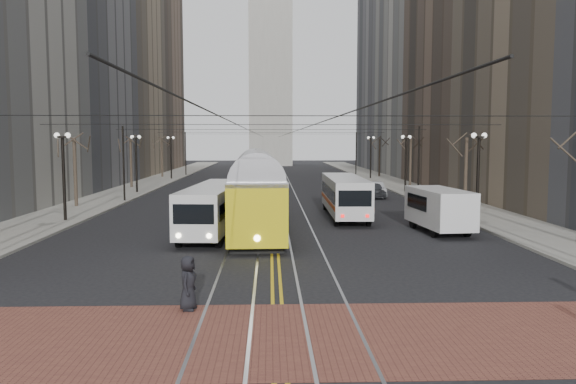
{
  "coord_description": "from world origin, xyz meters",
  "views": [
    {
      "loc": [
        -0.23,
        -19.02,
        5.4
      ],
      "look_at": [
        0.61,
        6.8,
        3.0
      ],
      "focal_mm": 35.0,
      "sensor_mm": 36.0,
      "label": 1
    }
  ],
  "objects": [
    {
      "name": "streetcar_rails",
      "position": [
        0.0,
        45.0,
        0.0
      ],
      "size": [
        4.8,
        130.0,
        0.02
      ],
      "primitive_type": "cube",
      "color": "gray",
      "rests_on": "ground"
    },
    {
      "name": "street_trees",
      "position": [
        0.0,
        35.25,
        2.8
      ],
      "size": [
        31.68,
        53.28,
        5.6
      ],
      "color": "#382D23",
      "rests_on": "ground"
    },
    {
      "name": "trolley_wires",
      "position": [
        0.0,
        34.83,
        3.77
      ],
      "size": [
        25.96,
        120.0,
        6.6
      ],
      "color": "black",
      "rests_on": "ground"
    },
    {
      "name": "pedestrian_a",
      "position": [
        -2.84,
        -1.5,
        0.89
      ],
      "size": [
        0.68,
        0.93,
        1.75
      ],
      "primitive_type": "imported",
      "rotation": [
        0.0,
        0.0,
        1.42
      ],
      "color": "black",
      "rests_on": "crosswalk_band"
    },
    {
      "name": "centre_lines",
      "position": [
        0.0,
        45.0,
        0.01
      ],
      "size": [
        0.42,
        130.0,
        0.01
      ],
      "primitive_type": "cube",
      "color": "gold",
      "rests_on": "ground"
    },
    {
      "name": "streetcar",
      "position": [
        -1.05,
        14.27,
        1.84
      ],
      "size": [
        3.34,
        15.67,
        3.68
      ],
      "primitive_type": "cube",
      "rotation": [
        0.0,
        0.0,
        0.03
      ],
      "color": "gold",
      "rests_on": "ground"
    },
    {
      "name": "building_right_far",
      "position": [
        25.5,
        86.0,
        20.0
      ],
      "size": [
        16.0,
        20.0,
        40.0
      ],
      "primitive_type": "cube",
      "color": "slate",
      "rests_on": "ground"
    },
    {
      "name": "building_left_mid",
      "position": [
        -25.5,
        46.0,
        17.0
      ],
      "size": [
        16.0,
        20.0,
        34.0
      ],
      "primitive_type": "cube",
      "color": "slate",
      "rests_on": "ground"
    },
    {
      "name": "lamp_posts",
      "position": [
        -0.0,
        28.75,
        2.8
      ],
      "size": [
        27.6,
        57.2,
        5.6
      ],
      "color": "black",
      "rests_on": "ground"
    },
    {
      "name": "rear_bus",
      "position": [
        5.0,
        19.86,
        1.41
      ],
      "size": [
        2.53,
        10.84,
        2.82
      ],
      "primitive_type": "cube",
      "rotation": [
        0.0,
        0.0,
        -0.02
      ],
      "color": "silver",
      "rests_on": "ground"
    },
    {
      "name": "sedan_grey",
      "position": [
        9.55,
        33.04,
        0.72
      ],
      "size": [
        1.73,
        4.23,
        1.44
      ],
      "primitive_type": "imported",
      "rotation": [
        0.0,
        0.0,
        0.01
      ],
      "color": "#3A3D41",
      "rests_on": "ground"
    },
    {
      "name": "transit_bus",
      "position": [
        -3.5,
        13.29,
        1.39
      ],
      "size": [
        3.11,
        11.27,
        2.78
      ],
      "primitive_type": "cube",
      "rotation": [
        0.0,
        0.0,
        -0.07
      ],
      "color": "silver",
      "rests_on": "ground"
    },
    {
      "name": "crosswalk_band",
      "position": [
        0.0,
        -4.0,
        0.01
      ],
      "size": [
        25.0,
        6.0,
        0.01
      ],
      "primitive_type": "cube",
      "color": "brown",
      "rests_on": "ground"
    },
    {
      "name": "sedan_silver",
      "position": [
        9.81,
        33.92,
        0.71
      ],
      "size": [
        1.52,
        4.3,
        1.42
      ],
      "primitive_type": "imported",
      "rotation": [
        0.0,
        0.0,
        -0.01
      ],
      "color": "#B6B8BE",
      "rests_on": "ground"
    },
    {
      "name": "building_left_far",
      "position": [
        -25.5,
        86.0,
        20.0
      ],
      "size": [
        16.0,
        20.0,
        40.0
      ],
      "primitive_type": "cube",
      "color": "brown",
      "rests_on": "ground"
    },
    {
      "name": "sidewalk_left",
      "position": [
        -15.0,
        45.0,
        0.07
      ],
      "size": [
        5.0,
        140.0,
        0.15
      ],
      "primitive_type": "cube",
      "color": "gray",
      "rests_on": "ground"
    },
    {
      "name": "ground",
      "position": [
        0.0,
        0.0,
        0.0
      ],
      "size": [
        260.0,
        260.0,
        0.0
      ],
      "primitive_type": "plane",
      "color": "black",
      "rests_on": "ground"
    },
    {
      "name": "building_right_midfar",
      "position": [
        27.5,
        66.0,
        26.0
      ],
      "size": [
        20.0,
        20.0,
        52.0
      ],
      "primitive_type": "cube",
      "color": "#9E9C94",
      "rests_on": "ground"
    },
    {
      "name": "building_right_mid",
      "position": [
        25.5,
        46.0,
        17.0
      ],
      "size": [
        16.0,
        20.0,
        34.0
      ],
      "primitive_type": "cube",
      "color": "brown",
      "rests_on": "ground"
    },
    {
      "name": "sidewalk_right",
      "position": [
        15.0,
        45.0,
        0.07
      ],
      "size": [
        5.0,
        140.0,
        0.15
      ],
      "primitive_type": "cube",
      "color": "gray",
      "rests_on": "ground"
    },
    {
      "name": "cargo_van",
      "position": [
        9.65,
        13.17,
        1.27
      ],
      "size": [
        2.74,
        5.94,
        2.55
      ],
      "primitive_type": "cube",
      "rotation": [
        0.0,
        0.0,
        0.09
      ],
      "color": "silver",
      "rests_on": "ground"
    }
  ]
}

